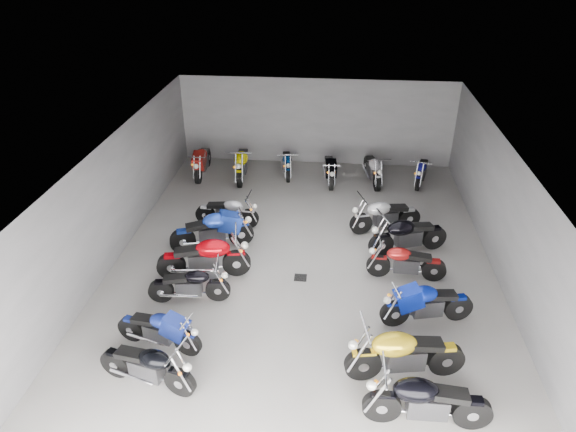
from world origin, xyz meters
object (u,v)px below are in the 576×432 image
motorcycle_left_b (159,330)px  motorcycle_back_d (330,169)px  motorcycle_back_e (373,169)px  motorcycle_back_f (422,171)px  motorcycle_right_a (426,401)px  motorcycle_right_d (405,262)px  motorcycle_right_e (407,235)px  motorcycle_right_f (385,215)px  motorcycle_back_a (202,161)px  motorcycle_left_e (213,231)px  motorcycle_back_c (287,163)px  motorcycle_left_c (190,285)px  motorcycle_left_f (228,211)px  drain_grate (300,278)px  motorcycle_left_d (205,258)px  motorcycle_right_b (404,354)px  motorcycle_back_b (242,163)px  motorcycle_left_a (148,366)px  motorcycle_right_c (426,304)px

motorcycle_left_b → motorcycle_back_d: 9.22m
motorcycle_back_e → motorcycle_back_f: size_ratio=1.12×
motorcycle_right_a → motorcycle_back_e: 10.13m
motorcycle_right_d → motorcycle_right_e: (0.17, 1.22, 0.06)m
motorcycle_right_a → motorcycle_right_f: (-0.26, 6.78, -0.03)m
motorcycle_left_b → motorcycle_back_a: bearing=-158.5°
motorcycle_back_d → motorcycle_right_a: bearing=94.8°
motorcycle_right_a → motorcycle_back_e: bearing=2.1°
motorcycle_left_e → motorcycle_back_c: 5.33m
motorcycle_left_c → motorcycle_back_e: size_ratio=0.93×
motorcycle_back_e → motorcycle_back_c: bearing=-17.0°
motorcycle_right_a → motorcycle_back_e: size_ratio=1.09×
motorcycle_left_f → motorcycle_back_f: 7.09m
motorcycle_back_e → motorcycle_left_c: bearing=46.4°
motorcycle_back_d → motorcycle_right_d: bearing=104.0°
drain_grate → motorcycle_left_d: size_ratio=0.14×
motorcycle_left_f → motorcycle_back_a: size_ratio=0.88×
motorcycle_left_c → motorcycle_left_e: motorcycle_left_e is taller
motorcycle_left_c → motorcycle_back_c: motorcycle_left_c is taller
motorcycle_right_b → motorcycle_right_e: motorcycle_right_b is taller
motorcycle_left_c → motorcycle_right_d: 5.35m
motorcycle_right_d → motorcycle_back_e: 5.69m
motorcycle_right_a → motorcycle_right_f: 6.78m
motorcycle_back_b → motorcycle_back_e: motorcycle_back_b is taller
motorcycle_left_b → motorcycle_back_e: size_ratio=0.93×
motorcycle_back_b → motorcycle_back_c: motorcycle_back_b is taller
motorcycle_left_a → motorcycle_left_e: size_ratio=0.91×
motorcycle_left_e → motorcycle_right_c: motorcycle_left_e is taller
motorcycle_left_c → motorcycle_back_a: size_ratio=0.89×
motorcycle_left_a → motorcycle_left_f: 6.27m
motorcycle_left_b → motorcycle_right_a: motorcycle_right_a is taller
motorcycle_left_c → motorcycle_left_d: 1.01m
motorcycle_left_a → motorcycle_left_b: bearing=-160.1°
motorcycle_right_c → motorcycle_left_a: bearing=99.8°
motorcycle_right_e → motorcycle_back_c: size_ratio=1.16×
motorcycle_back_e → motorcycle_right_b: bearing=80.5°
motorcycle_back_f → motorcycle_right_b: bearing=96.2°
motorcycle_right_e → motorcycle_right_d: bearing=152.9°
drain_grate → motorcycle_right_e: bearing=28.0°
motorcycle_back_f → motorcycle_right_a: bearing=98.7°
motorcycle_left_d → motorcycle_right_f: (4.67, 2.75, -0.05)m
motorcycle_right_b → motorcycle_right_d: bearing=-16.6°
motorcycle_left_b → motorcycle_right_a: (5.29, -1.43, 0.08)m
motorcycle_right_c → motorcycle_back_d: (-2.33, 7.24, -0.03)m
motorcycle_left_c → motorcycle_right_b: size_ratio=0.82×
motorcycle_right_b → motorcycle_back_d: (-1.67, 8.92, -0.09)m
motorcycle_back_c → motorcycle_left_e: bearing=64.6°
motorcycle_left_b → motorcycle_right_f: size_ratio=0.93×
motorcycle_left_e → motorcycle_left_f: bearing=154.6°
motorcycle_right_a → motorcycle_right_c: (0.38, 2.78, -0.03)m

